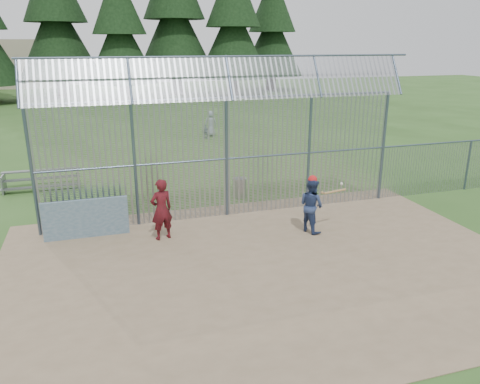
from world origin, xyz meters
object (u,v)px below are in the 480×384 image
object	(u,v)px
dugout_wall	(86,218)
bleacher	(41,179)
trash_can	(239,187)
onlooker	(161,209)
batter	(311,205)

from	to	relation	value
dugout_wall	bleacher	world-z (taller)	dugout_wall
trash_can	bleacher	size ratio (longest dim) A/B	0.27
onlooker	dugout_wall	bearing A→B (deg)	-37.21
trash_can	bleacher	world-z (taller)	trash_can
onlooker	batter	bearing A→B (deg)	153.30
onlooker	trash_can	xyz separation A→B (m)	(3.42, 3.19, -0.58)
dugout_wall	batter	xyz separation A→B (m)	(6.71, -1.58, 0.25)
batter	bleacher	distance (m)	11.19
batter	onlooker	bearing A→B (deg)	59.65
batter	bleacher	xyz separation A→B (m)	(-8.47, 7.29, -0.46)
bleacher	onlooker	bearing A→B (deg)	-58.78
onlooker	bleacher	world-z (taller)	onlooker
dugout_wall	bleacher	size ratio (longest dim) A/B	0.83
dugout_wall	batter	bearing A→B (deg)	-13.27
dugout_wall	onlooker	world-z (taller)	onlooker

